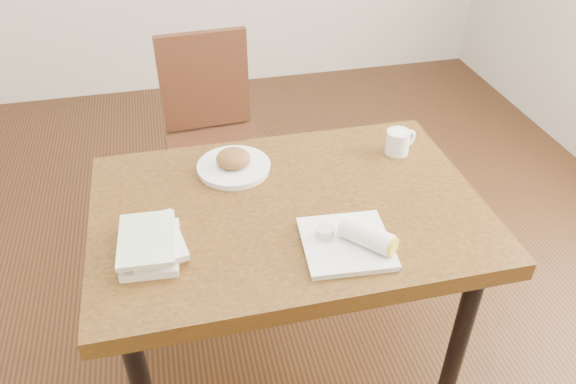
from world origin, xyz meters
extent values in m
cube|color=#472814|center=(0.00, 0.00, -0.01)|extent=(4.00, 5.00, 0.01)
cube|color=brown|center=(0.00, 0.00, 0.72)|extent=(1.22, 0.83, 0.06)
cylinder|color=black|center=(0.51, -0.32, 0.34)|extent=(0.06, 0.06, 0.69)
cylinder|color=black|center=(-0.51, 0.32, 0.34)|extent=(0.06, 0.06, 0.69)
cylinder|color=black|center=(0.51, 0.32, 0.34)|extent=(0.06, 0.06, 0.69)
cylinder|color=#4E2516|center=(0.02, 1.00, 0.23)|extent=(0.04, 0.04, 0.45)
cylinder|color=#4E2516|center=(-0.33, 0.97, 0.23)|extent=(0.04, 0.04, 0.45)
cylinder|color=#4E2516|center=(0.05, 0.64, 0.23)|extent=(0.04, 0.04, 0.45)
cylinder|color=#4E2516|center=(-0.31, 0.62, 0.23)|extent=(0.04, 0.04, 0.45)
cube|color=#4E2516|center=(-0.14, 0.81, 0.47)|extent=(0.45, 0.45, 0.04)
cube|color=#4E2516|center=(-0.16, 1.00, 0.73)|extent=(0.40, 0.07, 0.45)
cylinder|color=white|center=(-0.14, 0.23, 0.76)|extent=(0.25, 0.25, 0.02)
cylinder|color=white|center=(-0.14, 0.23, 0.77)|extent=(0.25, 0.25, 0.01)
ellipsoid|color=#B27538|center=(-0.14, 0.23, 0.80)|extent=(0.13, 0.13, 0.06)
cylinder|color=white|center=(0.45, 0.21, 0.79)|extent=(0.08, 0.08, 0.08)
torus|color=white|center=(0.49, 0.23, 0.79)|extent=(0.07, 0.03, 0.07)
cylinder|color=tan|center=(0.45, 0.21, 0.83)|extent=(0.08, 0.08, 0.01)
cylinder|color=#F2E5CC|center=(0.45, 0.21, 0.83)|extent=(0.05, 0.05, 0.00)
cube|color=white|center=(0.12, -0.23, 0.76)|extent=(0.26, 0.26, 0.01)
cube|color=white|center=(0.12, -0.23, 0.77)|extent=(0.27, 0.27, 0.01)
cylinder|color=white|center=(0.17, -0.25, 0.80)|extent=(0.15, 0.16, 0.06)
cylinder|color=yellow|center=(0.22, -0.31, 0.80)|extent=(0.06, 0.05, 0.05)
cylinder|color=silver|center=(0.06, -0.19, 0.79)|extent=(0.05, 0.05, 0.03)
cylinder|color=red|center=(0.06, -0.19, 0.80)|extent=(0.04, 0.04, 0.01)
cube|color=white|center=(-0.43, -0.12, 0.76)|extent=(0.17, 0.24, 0.02)
cube|color=silver|center=(-0.41, -0.11, 0.78)|extent=(0.19, 0.24, 0.02)
cube|color=#9EBE7F|center=(-0.43, -0.13, 0.80)|extent=(0.16, 0.23, 0.02)
camera|label=1|loc=(-0.31, -1.35, 1.83)|focal=35.00mm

